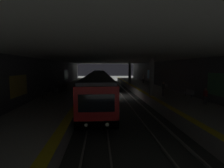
{
  "coord_description": "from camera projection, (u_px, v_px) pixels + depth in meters",
  "views": [
    {
      "loc": [
        -26.48,
        1.99,
        4.62
      ],
      "look_at": [
        5.8,
        -0.34,
        1.34
      ],
      "focal_mm": 27.28,
      "sensor_mm": 36.0,
      "label": 1
    }
  ],
  "objects": [
    {
      "name": "ground_plane",
      "position": [
        113.0,
        96.0,
        26.88
      ],
      "size": [
        120.0,
        120.0,
        0.0
      ],
      "primitive_type": "plane",
      "color": "#383A38"
    },
    {
      "name": "bench_right_mid",
      "position": [
        54.0,
        88.0,
        24.03
      ],
      "size": [
        1.7,
        0.47,
        0.86
      ],
      "color": "#262628",
      "rests_on": "platform_right"
    },
    {
      "name": "person_waiting_near",
      "position": [
        59.0,
        87.0,
        23.24
      ],
      "size": [
        0.6,
        0.22,
        1.62
      ],
      "color": "#373737",
      "rests_on": "platform_right"
    },
    {
      "name": "platform_left",
      "position": [
        153.0,
        92.0,
        27.3
      ],
      "size": [
        60.0,
        5.3,
        1.06
      ],
      "color": "#A8A59E",
      "rests_on": "ground"
    },
    {
      "name": "trash_bin",
      "position": [
        55.0,
        91.0,
        21.93
      ],
      "size": [
        0.44,
        0.44,
        0.85
      ],
      "color": "#595B5E",
      "rests_on": "platform_right"
    },
    {
      "name": "metro_train",
      "position": [
        99.0,
        82.0,
        28.92
      ],
      "size": [
        37.35,
        2.83,
        3.49
      ],
      "color": "red",
      "rests_on": "track_right"
    },
    {
      "name": "bench_left_near",
      "position": [
        189.0,
        93.0,
        20.09
      ],
      "size": [
        1.7,
        0.47,
        0.86
      ],
      "color": "#262628",
      "rests_on": "platform_left"
    },
    {
      "name": "pillar_far",
      "position": [
        130.0,
        73.0,
        35.97
      ],
      "size": [
        0.56,
        0.56,
        4.55
      ],
      "color": "gray",
      "rests_on": "platform_left"
    },
    {
      "name": "person_boarding",
      "position": [
        205.0,
        96.0,
        16.25
      ],
      "size": [
        0.6,
        0.22,
        1.53
      ],
      "color": "#434343",
      "rests_on": "platform_left"
    },
    {
      "name": "backpack_on_floor",
      "position": [
        150.0,
        84.0,
        34.01
      ],
      "size": [
        0.3,
        0.2,
        0.4
      ],
      "color": "#1E512D",
      "rests_on": "platform_left"
    },
    {
      "name": "bench_right_near",
      "position": [
        44.0,
        93.0,
        19.83
      ],
      "size": [
        1.7,
        0.47,
        0.86
      ],
      "color": "#262628",
      "rests_on": "platform_right"
    },
    {
      "name": "bench_left_far",
      "position": [
        142.0,
        79.0,
        42.57
      ],
      "size": [
        1.7,
        0.47,
        0.86
      ],
      "color": "#262628",
      "rests_on": "platform_left"
    },
    {
      "name": "pillar_near",
      "position": [
        152.0,
        77.0,
        20.81
      ],
      "size": [
        0.56,
        0.56,
        4.55
      ],
      "color": "gray",
      "rests_on": "platform_left"
    },
    {
      "name": "person_standing_far",
      "position": [
        163.0,
        88.0,
        20.96
      ],
      "size": [
        0.6,
        0.23,
        1.7
      ],
      "color": "#464646",
      "rests_on": "platform_left"
    },
    {
      "name": "bench_left_mid",
      "position": [
        165.0,
        86.0,
        27.66
      ],
      "size": [
        1.7,
        0.47,
        0.86
      ],
      "color": "#262628",
      "rests_on": "platform_left"
    },
    {
      "name": "ceiling_slab",
      "position": [
        113.0,
        59.0,
        26.3
      ],
      "size": [
        60.0,
        19.4,
        0.4
      ],
      "color": "beige",
      "rests_on": "wall_left"
    },
    {
      "name": "wall_left",
      "position": [
        171.0,
        78.0,
        27.28
      ],
      "size": [
        60.0,
        0.56,
        5.6
      ],
      "color": "#56565B",
      "rests_on": "ground"
    },
    {
      "name": "person_walking_mid",
      "position": [
        143.0,
        79.0,
        37.42
      ],
      "size": [
        0.6,
        0.24,
        1.72
      ],
      "color": "#292929",
      "rests_on": "platform_left"
    },
    {
      "name": "track_left",
      "position": [
        126.0,
        95.0,
        27.03
      ],
      "size": [
        60.0,
        1.53,
        0.16
      ],
      "color": "gray",
      "rests_on": "ground"
    },
    {
      "name": "wall_right",
      "position": [
        51.0,
        79.0,
        25.93
      ],
      "size": [
        60.0,
        0.56,
        5.6
      ],
      "color": "#56565B",
      "rests_on": "ground"
    },
    {
      "name": "track_right",
      "position": [
        99.0,
        96.0,
        26.72
      ],
      "size": [
        60.0,
        1.53,
        0.16
      ],
      "color": "gray",
      "rests_on": "ground"
    },
    {
      "name": "platform_right",
      "position": [
        70.0,
        93.0,
        26.36
      ],
      "size": [
        60.0,
        5.3,
        1.06
      ],
      "color": "#A8A59E",
      "rests_on": "ground"
    }
  ]
}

